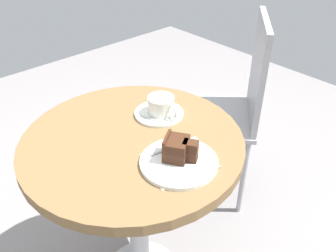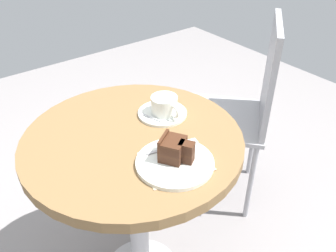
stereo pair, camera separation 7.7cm
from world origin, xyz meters
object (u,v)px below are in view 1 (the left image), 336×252
(cafe_chair, at_px, (234,100))
(cake_slice, at_px, (178,149))
(teaspoon, at_px, (145,117))
(fork, at_px, (180,145))
(cake_plate, at_px, (179,162))
(coffee_cup, at_px, (161,105))
(napkin, at_px, (180,163))
(saucer, at_px, (159,113))

(cafe_chair, bearing_deg, cake_slice, -15.25)
(teaspoon, distance_m, fork, 0.19)
(cake_plate, bearing_deg, coffee_cup, 149.28)
(cake_plate, relative_size, cake_slice, 2.09)
(coffee_cup, xyz_separation_m, cafe_chair, (-0.07, 0.50, -0.21))
(napkin, bearing_deg, cafe_chair, 114.98)
(napkin, bearing_deg, saucer, 151.54)
(cake_plate, bearing_deg, fork, 132.59)
(teaspoon, relative_size, fork, 0.61)
(saucer, xyz_separation_m, teaspoon, (-0.00, -0.06, 0.01))
(teaspoon, relative_size, cake_plate, 0.44)
(saucer, height_order, teaspoon, teaspoon)
(teaspoon, bearing_deg, fork, 155.73)
(cafe_chair, bearing_deg, teaspoon, -33.36)
(coffee_cup, bearing_deg, cake_plate, -30.72)
(cake_slice, bearing_deg, coffee_cup, 149.37)
(teaspoon, distance_m, napkin, 0.24)
(teaspoon, bearing_deg, cafe_chair, -101.61)
(saucer, xyz_separation_m, cafe_chair, (-0.07, 0.50, -0.17))
(cafe_chair, bearing_deg, napkin, -14.58)
(cake_plate, relative_size, napkin, 1.06)
(cake_plate, relative_size, fork, 1.38)
(coffee_cup, relative_size, cafe_chair, 0.13)
(coffee_cup, bearing_deg, saucer, -165.62)
(teaspoon, height_order, cafe_chair, cafe_chair)
(coffee_cup, xyz_separation_m, fork, (0.17, -0.08, -0.03))
(teaspoon, relative_size, cafe_chair, 0.11)
(coffee_cup, bearing_deg, napkin, -29.99)
(coffee_cup, height_order, napkin, coffee_cup)
(cake_slice, relative_size, cafe_chair, 0.11)
(saucer, distance_m, cafe_chair, 0.54)
(cake_slice, height_order, cafe_chair, cafe_chair)
(fork, distance_m, cafe_chair, 0.66)
(coffee_cup, height_order, cake_plate, coffee_cup)
(teaspoon, xyz_separation_m, fork, (0.19, -0.02, 0.00))
(saucer, bearing_deg, cafe_chair, 97.40)
(teaspoon, bearing_deg, cake_slice, 146.00)
(cake_plate, distance_m, napkin, 0.01)
(cake_slice, bearing_deg, fork, 129.21)
(fork, distance_m, napkin, 0.07)
(coffee_cup, height_order, teaspoon, coffee_cup)
(coffee_cup, height_order, cafe_chair, cafe_chair)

